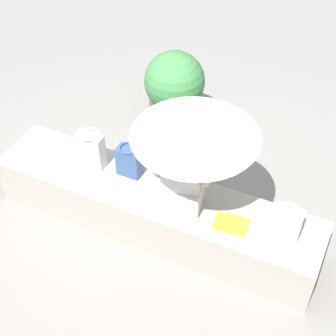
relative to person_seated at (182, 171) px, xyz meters
name	(u,v)px	position (x,y,z in m)	size (l,w,h in m)	color
ground_plane	(156,226)	(0.27, -0.04, -0.87)	(14.00, 14.00, 0.00)	gray
stone_bench	(155,209)	(0.27, -0.04, -0.63)	(3.00, 0.62, 0.48)	#A8A093
person_seated	(182,171)	(0.00, 0.00, 0.00)	(0.50, 0.34, 0.90)	beige
parasol	(196,124)	(-0.09, -0.03, 0.49)	(1.00, 1.00, 1.02)	#B7B7BC
handbag_black	(129,161)	(0.57, -0.14, -0.24)	(0.22, 0.16, 0.31)	#335184
tote_bag_canvas	(287,222)	(-0.89, -0.05, -0.25)	(0.23, 0.18, 0.29)	silver
shoulder_bag_spare	(91,150)	(0.94, -0.10, -0.21)	(0.24, 0.18, 0.37)	silver
magazine	(231,224)	(-0.46, 0.04, -0.38)	(0.28, 0.20, 0.01)	gold
planter_near	(174,93)	(0.70, -1.38, -0.34)	(0.64, 0.64, 0.99)	brown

